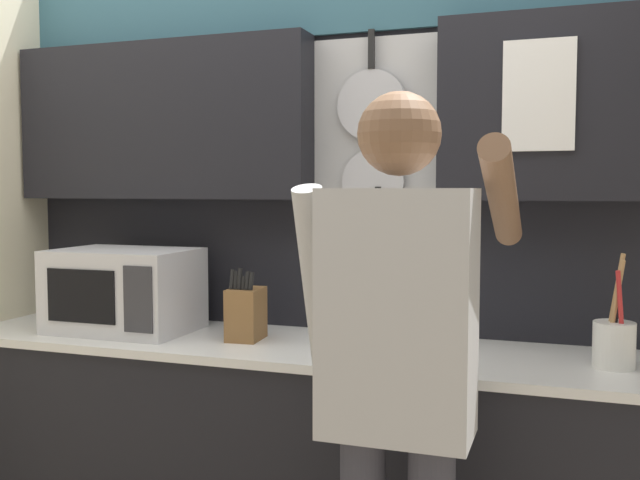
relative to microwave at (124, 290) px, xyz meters
name	(u,v)px	position (x,y,z in m)	size (l,w,h in m)	color
base_cabinet_counter	(282,472)	(0.64, 0.01, -0.62)	(2.45, 0.58, 0.93)	black
back_wall_unit	(302,189)	(0.62, 0.27, 0.38)	(3.02, 0.22, 2.46)	black
microwave	(124,290)	(0.00, 0.00, 0.00)	(0.52, 0.37, 0.31)	silver
knife_block	(246,313)	(0.50, 0.00, -0.06)	(0.12, 0.16, 0.26)	brown
utensil_crock	(614,342)	(1.72, 0.00, -0.08)	(0.12, 0.12, 0.35)	white
person	(399,364)	(1.18, -0.52, -0.06)	(0.54, 0.64, 1.71)	#383842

